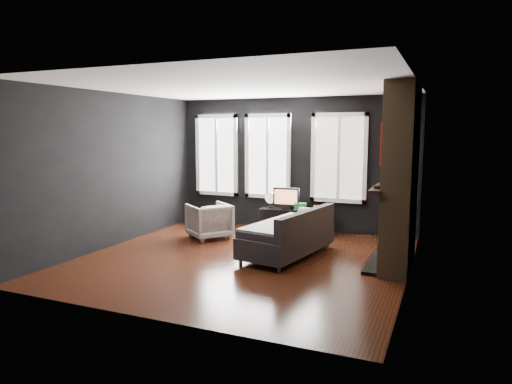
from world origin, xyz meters
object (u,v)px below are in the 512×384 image
at_px(book, 321,205).
at_px(mantel_vase, 387,175).
at_px(monitor, 286,197).
at_px(sofa, 287,232).
at_px(mug, 317,207).
at_px(armchair, 209,219).
at_px(media_console, 296,221).

bearing_deg(book, mantel_vase, -39.13).
bearing_deg(monitor, sofa, -72.17).
height_order(monitor, mug, monitor).
bearing_deg(mug, book, 46.80).
xyz_separation_m(sofa, armchair, (-1.77, 0.60, -0.03)).
height_order(sofa, monitor, monitor).
height_order(armchair, mantel_vase, mantel_vase).
height_order(book, mantel_vase, mantel_vase).
bearing_deg(book, sofa, -93.62).
bearing_deg(armchair, media_console, 163.80).
height_order(media_console, monitor, monitor).
distance_m(sofa, mug, 1.63).
height_order(armchair, monitor, monitor).
distance_m(armchair, monitor, 1.60).
relative_size(monitor, mantel_vase, 2.70).
bearing_deg(sofa, monitor, 120.49).
xyz_separation_m(sofa, media_console, (-0.38, 1.63, -0.15)).
bearing_deg(mug, media_console, 179.64).
distance_m(sofa, monitor, 1.73).
distance_m(media_console, mug, 0.53).
bearing_deg(media_console, armchair, -146.99).
bearing_deg(sofa, mug, 98.90).
distance_m(armchair, book, 2.18).
distance_m(armchair, mug, 2.10).
bearing_deg(mug, sofa, -91.70).
bearing_deg(sofa, mantel_vase, 32.08).
distance_m(sofa, media_console, 1.68).
relative_size(sofa, media_console, 1.30).
bearing_deg(armchair, mug, 156.77).
height_order(sofa, mug, sofa).
bearing_deg(media_console, sofa, -80.23).
bearing_deg(mantel_vase, media_console, 150.42).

